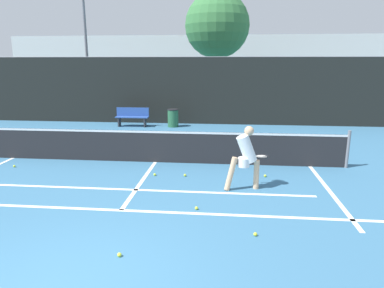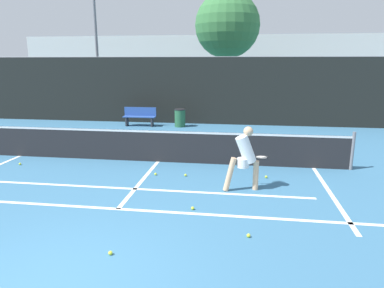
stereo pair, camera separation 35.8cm
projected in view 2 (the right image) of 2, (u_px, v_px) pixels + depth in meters
name	position (u px, v px, depth m)	size (l,w,h in m)	color
court_baseline_near	(118.00, 209.00, 6.98)	(11.00, 0.10, 0.01)	white
court_service_line	(135.00, 189.00, 8.08)	(8.25, 0.10, 0.01)	white
court_center_mark	(142.00, 181.00, 8.63)	(0.10, 3.43, 0.01)	white
court_sideline_right	(328.00, 190.00, 8.01)	(0.10, 4.43, 0.01)	white
net	(158.00, 145.00, 10.16)	(11.09, 0.09, 1.07)	slate
fence_back	(190.00, 91.00, 16.27)	(24.00, 0.06, 3.16)	black
player_practicing	(245.00, 156.00, 7.83)	(1.10, 0.73, 1.51)	#DBAD84
tennis_ball_scattered_0	(249.00, 235.00, 5.85)	(0.07, 0.07, 0.07)	#D1E033
tennis_ball_scattered_1	(110.00, 253.00, 5.32)	(0.07, 0.07, 0.07)	#D1E033
tennis_ball_scattered_2	(266.00, 177.00, 8.83)	(0.07, 0.07, 0.07)	#D1E033
tennis_ball_scattered_3	(20.00, 164.00, 9.94)	(0.07, 0.07, 0.07)	#D1E033
tennis_ball_scattered_4	(193.00, 208.00, 6.94)	(0.07, 0.07, 0.07)	#D1E033
tennis_ball_scattered_5	(156.00, 174.00, 9.05)	(0.07, 0.07, 0.07)	#D1E033
tennis_ball_scattered_6	(186.00, 175.00, 8.96)	(0.07, 0.07, 0.07)	#D1E033
courtside_bench	(140.00, 116.00, 15.89)	(1.51, 0.40, 0.86)	#2D519E
trash_bin	(180.00, 118.00, 15.71)	(0.51, 0.51, 0.82)	#28603D
parked_car	(236.00, 106.00, 18.23)	(1.65, 3.97, 1.47)	black
floodlight_mast	(95.00, 17.00, 19.25)	(1.10, 0.24, 8.40)	slate
tree_west	(227.00, 25.00, 21.56)	(4.10, 4.10, 7.21)	brown
building_far	(216.00, 65.00, 31.76)	(36.00, 2.40, 5.22)	beige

